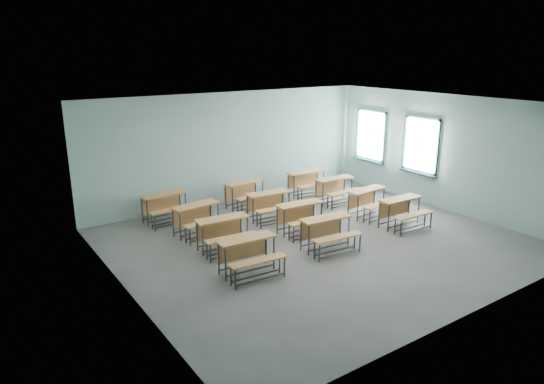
% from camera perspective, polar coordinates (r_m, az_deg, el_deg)
% --- Properties ---
extents(room, '(9.04, 8.04, 3.24)m').
position_cam_1_polar(room, '(11.10, 5.79, 2.03)').
color(room, slate).
rests_on(room, ground).
extents(desk_unit_r0c0, '(1.24, 0.87, 0.74)m').
position_cam_1_polar(desk_unit_r0c0, '(9.70, -2.71, -6.93)').
color(desk_unit_r0c0, '#BB7C43').
rests_on(desk_unit_r0c0, ground).
extents(desk_unit_r0c1, '(1.25, 0.90, 0.74)m').
position_cam_1_polar(desk_unit_r0c1, '(10.90, 6.62, -4.34)').
color(desk_unit_r0c1, '#BB7C43').
rests_on(desk_unit_r0c1, ground).
extents(desk_unit_r0c2, '(1.20, 0.81, 0.74)m').
position_cam_1_polar(desk_unit_r0c2, '(12.65, 15.13, -1.85)').
color(desk_unit_r0c2, '#BB7C43').
rests_on(desk_unit_r0c2, ground).
extents(desk_unit_r1c0, '(1.24, 0.88, 0.74)m').
position_cam_1_polar(desk_unit_r1c0, '(10.85, -5.62, -4.39)').
color(desk_unit_r1c0, '#BB7C43').
rests_on(desk_unit_r1c0, ground).
extents(desk_unit_r1c1, '(1.24, 0.87, 0.74)m').
position_cam_1_polar(desk_unit_r1c1, '(11.84, 3.56, -2.55)').
color(desk_unit_r1c1, '#BB7C43').
rests_on(desk_unit_r1c1, ground).
extents(desk_unit_r1c2, '(1.26, 0.92, 0.74)m').
position_cam_1_polar(desk_unit_r1c2, '(13.27, 11.42, -0.75)').
color(desk_unit_r1c2, '#BB7C43').
rests_on(desk_unit_r1c2, ground).
extents(desk_unit_r2c0, '(1.28, 0.95, 0.74)m').
position_cam_1_polar(desk_unit_r2c0, '(11.85, -8.67, -2.70)').
color(desk_unit_r2c0, '#BB7C43').
rests_on(desk_unit_r2c0, ground).
extents(desk_unit_r2c1, '(1.24, 0.88, 0.74)m').
position_cam_1_polar(desk_unit_r2c1, '(12.70, -0.19, -1.19)').
color(desk_unit_r2c1, '#BB7C43').
rests_on(desk_unit_r2c1, ground).
extents(desk_unit_r2c2, '(1.20, 0.82, 0.74)m').
position_cam_1_polar(desk_unit_r2c2, '(14.26, 7.60, 0.63)').
color(desk_unit_r2c2, '#BB7C43').
rests_on(desk_unit_r2c2, ground).
extents(desk_unit_r3c0, '(1.24, 0.88, 0.74)m').
position_cam_1_polar(desk_unit_r3c0, '(12.89, -12.38, -1.32)').
color(desk_unit_r3c0, '#BB7C43').
rests_on(desk_unit_r3c0, ground).
extents(desk_unit_r3c1, '(1.28, 0.94, 0.74)m').
position_cam_1_polar(desk_unit_r3c1, '(13.75, -3.00, 0.17)').
color(desk_unit_r3c1, '#BB7C43').
rests_on(desk_unit_r3c1, ground).
extents(desk_unit_r3c2, '(1.24, 0.88, 0.74)m').
position_cam_1_polar(desk_unit_r3c2, '(14.90, 4.27, 1.42)').
color(desk_unit_r3c2, '#BB7C43').
rests_on(desk_unit_r3c2, ground).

